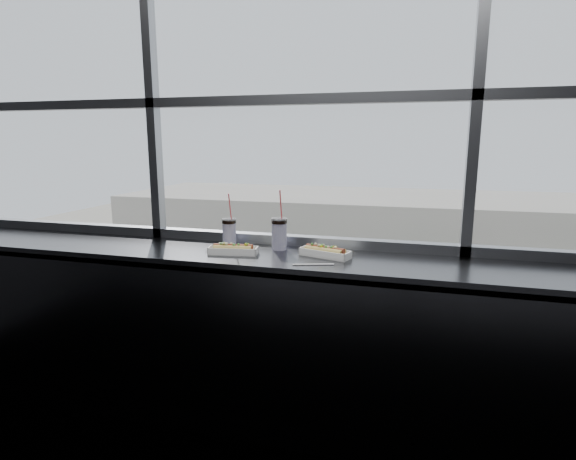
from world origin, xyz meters
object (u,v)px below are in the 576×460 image
(car_far_b, at_px, (430,337))
(wrapper, at_px, (212,250))
(car_near_a, at_px, (139,367))
(pedestrian_c, at_px, (484,318))
(pedestrian_b, at_px, (410,307))
(car_near_b, at_px, (213,382))
(loose_straw, at_px, (313,264))
(car_near_c, at_px, (363,400))
(car_far_a, at_px, (216,312))
(pedestrian_a, at_px, (306,298))
(hotdog_tray_right, at_px, (325,252))
(tree_left, at_px, (290,274))
(soda_cup_left, at_px, (229,231))
(hotdog_tray_left, at_px, (233,249))
(pedestrian_d, at_px, (569,324))
(tree_center, at_px, (419,285))
(soda_cup_right, at_px, (279,232))

(car_far_b, bearing_deg, wrapper, 170.39)
(car_near_a, xyz_separation_m, pedestrian_c, (18.37, 12.08, -0.04))
(pedestrian_b, bearing_deg, wrapper, 177.30)
(car_near_b, bearing_deg, loose_straw, -152.26)
(car_far_b, distance_m, car_near_c, 8.60)
(car_far_a, distance_m, pedestrian_a, 6.98)
(hotdog_tray_right, height_order, tree_left, hotdog_tray_right)
(pedestrian_b, bearing_deg, car_far_b, -164.86)
(pedestrian_c, bearing_deg, soda_cup_left, 167.72)
(pedestrian_a, bearing_deg, hotdog_tray_left, 102.28)
(hotdog_tray_right, relative_size, car_near_c, 0.05)
(car_near_a, bearing_deg, soda_cup_left, -135.21)
(pedestrian_b, height_order, pedestrian_d, pedestrian_b)
(soda_cup_left, distance_m, car_near_c, 19.57)
(car_near_c, relative_size, tree_left, 1.48)
(car_near_c, xyz_separation_m, tree_center, (2.45, 12.00, 1.91))
(pedestrian_c, bearing_deg, tree_center, 91.02)
(hotdog_tray_left, xyz_separation_m, pedestrian_c, (6.05, 28.41, -11.01))
(car_far_b, distance_m, car_near_a, 16.81)
(wrapper, height_order, car_near_c, wrapper)
(car_near_c, height_order, pedestrian_d, car_near_c)
(hotdog_tray_right, relative_size, car_near_b, 0.06)
(soda_cup_right, bearing_deg, car_far_b, 84.71)
(car_far_b, distance_m, tree_left, 10.82)
(loose_straw, bearing_deg, pedestrian_a, 85.40)
(pedestrian_d, distance_m, tree_left, 18.68)
(car_far_b, relative_size, pedestrian_c, 2.96)
(pedestrian_a, bearing_deg, car_far_a, 39.92)
(car_near_a, bearing_deg, tree_center, -41.89)
(soda_cup_right, distance_m, car_near_a, 23.25)
(car_near_b, relative_size, tree_left, 1.20)
(soda_cup_left, bearing_deg, loose_straw, -25.23)
(hotdog_tray_left, bearing_deg, loose_straw, -21.12)
(hotdog_tray_left, distance_m, pedestrian_d, 32.78)
(car_far_a, xyz_separation_m, tree_center, (13.39, 4.00, 1.89))
(soda_cup_left, distance_m, wrapper, 0.18)
(soda_cup_left, bearing_deg, pedestrian_a, 102.16)
(loose_straw, height_order, tree_left, loose_straw)
(hotdog_tray_right, xyz_separation_m, tree_center, (1.23, 28.25, -9.03))
(hotdog_tray_left, xyz_separation_m, tree_left, (-7.39, 28.33, -9.03))
(soda_cup_right, xyz_separation_m, pedestrian_c, (5.82, 28.23, -11.09))
(loose_straw, bearing_deg, hotdog_tray_left, 149.65)
(pedestrian_c, distance_m, pedestrian_d, 5.15)
(hotdog_tray_right, distance_m, loose_straw, 0.20)
(wrapper, relative_size, car_near_a, 0.01)
(tree_left, bearing_deg, loose_straw, -74.49)
(wrapper, height_order, pedestrian_c, wrapper)
(car_near_b, height_order, tree_left, tree_left)
(car_near_a, bearing_deg, tree_left, -14.67)
(hotdog_tray_left, height_order, pedestrian_d, hotdog_tray_left)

